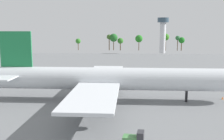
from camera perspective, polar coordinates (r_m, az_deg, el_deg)
The scene contains 7 objects.
ground_plane at distance 75.32m, azimuth 0.00°, elevation -6.49°, with size 277.90×277.90×0.00m, color slate.
cargo_airplane at distance 73.96m, azimuth -0.31°, elevation -1.93°, with size 69.47×57.48×19.15m.
cargo_loader at distance 98.05m, azimuth 22.09°, elevation -2.87°, with size 4.37×3.97×2.23m.
maintenance_van at distance 47.89m, azimuth 4.87°, elevation -14.33°, with size 3.83×2.81×2.52m.
safety_cone_nose at distance 82.62m, azimuth 22.46°, elevation -5.53°, with size 0.51×0.51×0.72m, color orange.
control_tower at distance 218.65m, azimuth 10.77°, elevation 8.04°, with size 8.85×8.85×28.05m.
tree_line_backdrop at distance 241.75m, azimuth 4.89°, elevation 6.65°, with size 97.69×7.34×15.08m.
Camera 1 is at (4.84, -72.44, 20.07)m, focal length 42.95 mm.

